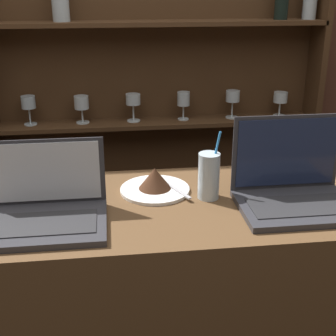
{
  "coord_description": "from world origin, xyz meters",
  "views": [
    {
      "loc": [
        -0.13,
        -0.96,
        1.67
      ],
      "look_at": [
        0.03,
        0.29,
        1.16
      ],
      "focal_mm": 50.0,
      "sensor_mm": 36.0,
      "label": 1
    }
  ],
  "objects": [
    {
      "name": "back_wall",
      "position": [
        0.0,
        1.35,
        1.35
      ],
      "size": [
        7.0,
        0.06,
        2.7
      ],
      "color": "brown",
      "rests_on": "ground_plane"
    },
    {
      "name": "back_shelf",
      "position": [
        0.1,
        1.27,
        0.98
      ],
      "size": [
        1.58,
        0.18,
        1.86
      ],
      "color": "#472D19",
      "rests_on": "ground_plane"
    },
    {
      "name": "laptop_near",
      "position": [
        -0.33,
        0.2,
        1.1
      ],
      "size": [
        0.35,
        0.24,
        0.21
      ],
      "color": "#333338",
      "rests_on": "bar_counter"
    },
    {
      "name": "laptop_far",
      "position": [
        0.38,
        0.22,
        1.11
      ],
      "size": [
        0.33,
        0.24,
        0.25
      ],
      "color": "#333338",
      "rests_on": "bar_counter"
    },
    {
      "name": "cake_plate",
      "position": [
        -0.01,
        0.36,
        1.09
      ],
      "size": [
        0.22,
        0.22,
        0.08
      ],
      "color": "white",
      "rests_on": "bar_counter"
    },
    {
      "name": "water_glass",
      "position": [
        0.15,
        0.29,
        1.13
      ],
      "size": [
        0.07,
        0.06,
        0.21
      ],
      "color": "silver",
      "rests_on": "bar_counter"
    }
  ]
}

